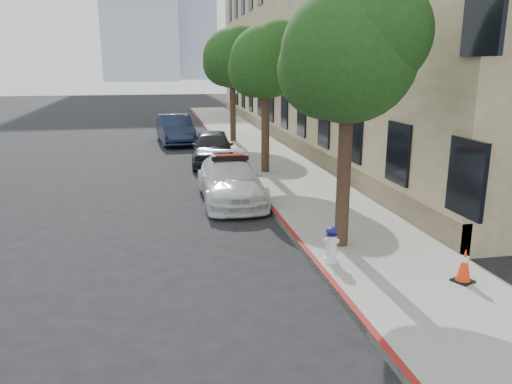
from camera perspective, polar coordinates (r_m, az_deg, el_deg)
The scene contains 12 objects.
ground at distance 12.64m, azimuth -6.10°, elevation -4.41°, with size 120.00×120.00×0.00m, color black.
sidewalk at distance 22.76m, azimuth 0.65°, elevation 4.31°, with size 3.20×50.00×0.15m, color gray.
curb_strip at distance 22.50m, azimuth -3.20°, elevation 4.17°, with size 0.12×50.00×0.15m, color maroon.
building at distance 28.81m, azimuth 9.95°, elevation 16.06°, with size 8.00×36.00×10.00m, color tan.
tree_near at distance 10.67m, azimuth 10.79°, elevation 15.32°, with size 2.92×2.82×5.62m.
tree_mid at distance 18.34m, azimuth 1.21°, elevation 14.71°, with size 2.77×2.64×5.43m.
tree_far at distance 26.21m, azimuth -2.66°, elevation 15.09°, with size 3.10×3.00×5.81m.
police_car at distance 15.16m, azimuth -2.95°, elevation 1.36°, with size 1.82×4.42×1.43m.
parked_car_mid at distance 20.82m, azimuth -5.00°, elevation 5.09°, with size 1.68×4.18×1.42m, color black.
parked_car_far at distance 26.72m, azimuth -9.22°, elevation 7.09°, with size 1.59×4.55×1.50m, color #161F37.
fire_hydrant at distance 10.27m, azimuth 8.60°, elevation -5.98°, with size 0.31×0.28×0.74m.
traffic_cone at distance 10.03m, azimuth 22.71°, elevation -7.73°, with size 0.45×0.45×0.65m.
Camera 1 is at (-0.99, -11.93, 4.05)m, focal length 35.00 mm.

